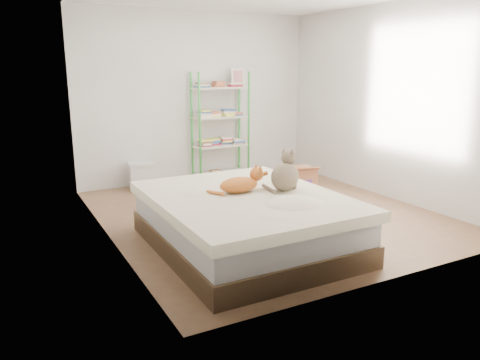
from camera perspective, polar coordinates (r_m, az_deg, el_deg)
room at (r=5.57m, az=3.24°, el=8.80°), size 3.81×4.21×2.61m
bed at (r=4.67m, az=0.65°, el=-5.04°), size 1.72×2.15×0.55m
orange_cat at (r=4.65m, az=-0.14°, el=-0.34°), size 0.49×0.27×0.20m
grey_cat at (r=4.72m, az=5.52°, el=1.13°), size 0.46×0.44×0.41m
shelf_unit at (r=7.41m, az=-2.36°, el=6.74°), size 0.88×0.36×1.74m
cardboard_box at (r=6.87m, az=6.96°, el=0.12°), size 0.55×0.55×0.39m
white_bin at (r=7.02m, az=-11.93°, el=0.51°), size 0.39×0.36×0.41m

